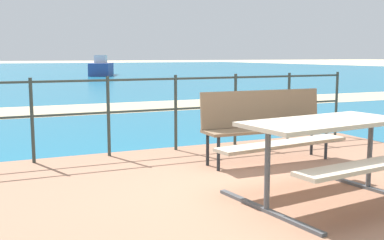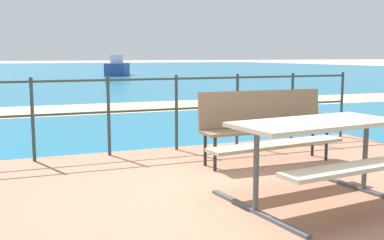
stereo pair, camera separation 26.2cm
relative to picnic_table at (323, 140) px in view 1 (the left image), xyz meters
name	(u,v)px [view 1 (the left image)]	position (x,y,z in m)	size (l,w,h in m)	color
ground_plane	(268,200)	(-0.37, 0.35, -0.64)	(240.00, 240.00, 0.00)	beige
patio_paving	(268,197)	(-0.37, 0.35, -0.61)	(6.40, 5.20, 0.06)	#996B51
sea_water	(13,72)	(-0.37, 40.35, -0.64)	(90.00, 90.00, 0.01)	#196B8E
beach_strip	(88,109)	(-0.37, 8.89, -0.64)	(54.00, 2.56, 0.01)	tan
picnic_table	(323,140)	(0.00, 0.00, 0.00)	(1.74, 1.53, 0.76)	#BCAD93
park_bench	(265,120)	(0.42, 1.62, -0.04)	(1.75, 0.44, 0.92)	#7A6047
railing_fence	(176,104)	(-0.37, 2.75, 0.08)	(5.94, 0.04, 1.09)	#2D3833
boat_near	(102,68)	(4.90, 29.39, -0.13)	(2.57, 4.41, 1.42)	#2D478C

